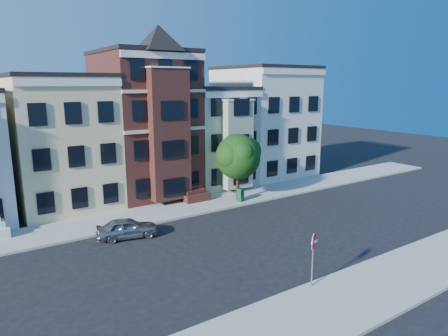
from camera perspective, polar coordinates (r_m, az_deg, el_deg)
ground at (r=24.87m, az=2.54°, el=-10.67°), size 120.00×120.00×0.00m
far_sidewalk at (r=31.24m, az=-6.23°, el=-5.79°), size 60.00×4.00×0.15m
near_sidewalk at (r=19.65m, az=17.19°, el=-17.52°), size 60.00×4.00×0.15m
house_yellow at (r=33.91m, az=-22.23°, el=3.35°), size 7.00×9.00×10.00m
house_brown at (r=35.84m, az=-11.32°, el=6.04°), size 7.00×9.00×12.00m
house_green at (r=38.95m, az=-2.36°, el=4.50°), size 6.00×9.00×9.00m
house_cream at (r=42.89m, az=5.68°, el=6.48°), size 8.00×9.00×11.00m
street_tree at (r=32.32m, az=2.00°, el=1.17°), size 7.14×7.14×6.72m
parked_car at (r=26.15m, az=-13.65°, el=-8.33°), size 4.03×2.30×1.29m
newspaper_box at (r=32.59m, az=2.37°, el=-3.85°), size 0.60×0.57×1.07m
stop_sign at (r=19.56m, az=12.55°, el=-12.24°), size 0.83×0.26×2.98m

